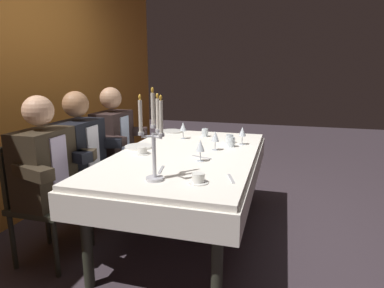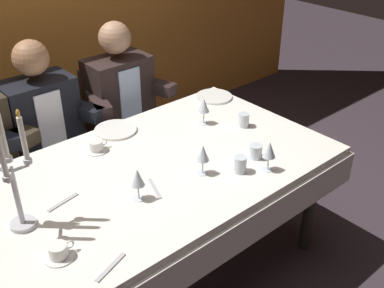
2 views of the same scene
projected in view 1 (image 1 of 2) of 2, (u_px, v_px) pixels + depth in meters
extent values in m
plane|color=#362C32|center=(187.00, 235.00, 2.86)|extent=(12.00, 12.00, 0.00)
cube|color=orange|center=(12.00, 76.00, 2.99)|extent=(6.00, 0.12, 2.70)
cube|color=white|center=(187.00, 155.00, 2.70)|extent=(1.90, 1.10, 0.04)
cube|color=white|center=(187.00, 168.00, 2.73)|extent=(1.94, 1.14, 0.18)
cylinder|color=#2A2B21|center=(217.00, 259.00, 1.89)|extent=(0.07, 0.07, 0.70)
cylinder|color=#2A2B21|center=(248.00, 172.00, 3.45)|extent=(0.07, 0.07, 0.70)
cylinder|color=#2A2B21|center=(86.00, 238.00, 2.12)|extent=(0.07, 0.07, 0.70)
cylinder|color=#2A2B21|center=(171.00, 166.00, 3.68)|extent=(0.07, 0.07, 0.70)
cylinder|color=silver|center=(155.00, 179.00, 2.04)|extent=(0.11, 0.11, 0.02)
cylinder|color=silver|center=(154.00, 155.00, 2.01)|extent=(0.02, 0.02, 0.28)
cylinder|color=silver|center=(153.00, 126.00, 1.97)|extent=(0.04, 0.04, 0.02)
cylinder|color=white|center=(153.00, 109.00, 1.94)|extent=(0.02, 0.02, 0.19)
ellipsoid|color=yellow|center=(152.00, 90.00, 1.92)|extent=(0.02, 0.02, 0.03)
cylinder|color=silver|center=(156.00, 135.00, 2.02)|extent=(0.07, 0.01, 0.01)
cylinder|color=silver|center=(158.00, 131.00, 2.05)|extent=(0.04, 0.04, 0.02)
cylinder|color=white|center=(158.00, 114.00, 2.02)|extent=(0.02, 0.02, 0.19)
ellipsoid|color=yellow|center=(157.00, 96.00, 2.00)|extent=(0.02, 0.02, 0.03)
cylinder|color=silver|center=(147.00, 136.00, 1.97)|extent=(0.05, 0.07, 0.01)
cylinder|color=silver|center=(141.00, 134.00, 1.96)|extent=(0.04, 0.04, 0.02)
cylinder|color=white|center=(140.00, 116.00, 1.94)|extent=(0.02, 0.02, 0.19)
ellipsoid|color=yellow|center=(140.00, 97.00, 1.91)|extent=(0.02, 0.02, 0.03)
cylinder|color=silver|center=(158.00, 137.00, 1.96)|extent=(0.05, 0.07, 0.01)
cylinder|color=silver|center=(161.00, 135.00, 1.93)|extent=(0.04, 0.04, 0.02)
cylinder|color=white|center=(161.00, 117.00, 1.90)|extent=(0.02, 0.02, 0.19)
ellipsoid|color=yellow|center=(161.00, 98.00, 1.88)|extent=(0.02, 0.02, 0.03)
cylinder|color=white|center=(139.00, 147.00, 2.88)|extent=(0.25, 0.25, 0.01)
cylinder|color=white|center=(171.00, 131.00, 3.58)|extent=(0.24, 0.24, 0.01)
cylinder|color=silver|center=(183.00, 138.00, 3.24)|extent=(0.06, 0.06, 0.00)
cylinder|color=silver|center=(183.00, 135.00, 3.23)|extent=(0.01, 0.01, 0.07)
cone|color=silver|center=(183.00, 127.00, 3.21)|extent=(0.07, 0.07, 0.08)
cylinder|color=maroon|center=(183.00, 129.00, 3.22)|extent=(0.04, 0.04, 0.03)
cylinder|color=silver|center=(242.00, 144.00, 2.99)|extent=(0.06, 0.06, 0.00)
cylinder|color=silver|center=(242.00, 140.00, 2.98)|extent=(0.01, 0.01, 0.07)
cone|color=silver|center=(242.00, 131.00, 2.97)|extent=(0.07, 0.07, 0.08)
cylinder|color=maroon|center=(242.00, 134.00, 2.97)|extent=(0.04, 0.04, 0.03)
cylinder|color=silver|center=(215.00, 150.00, 2.79)|extent=(0.06, 0.06, 0.00)
cylinder|color=silver|center=(215.00, 145.00, 2.78)|extent=(0.01, 0.01, 0.07)
cone|color=silver|center=(215.00, 136.00, 2.76)|extent=(0.07, 0.07, 0.08)
cylinder|color=#E0D172|center=(215.00, 139.00, 2.77)|extent=(0.04, 0.04, 0.03)
cylinder|color=silver|center=(200.00, 161.00, 2.46)|extent=(0.06, 0.06, 0.00)
cylinder|color=silver|center=(200.00, 156.00, 2.45)|extent=(0.01, 0.01, 0.07)
cone|color=silver|center=(200.00, 146.00, 2.43)|extent=(0.07, 0.07, 0.08)
cylinder|color=#E0D172|center=(200.00, 149.00, 2.44)|extent=(0.04, 0.04, 0.03)
cylinder|color=silver|center=(205.00, 133.00, 3.33)|extent=(0.06, 0.06, 0.08)
cylinder|color=silver|center=(231.00, 142.00, 2.89)|extent=(0.07, 0.07, 0.09)
cylinder|color=silver|center=(230.00, 139.00, 3.05)|extent=(0.07, 0.07, 0.08)
cylinder|color=white|center=(142.00, 154.00, 2.66)|extent=(0.12, 0.12, 0.01)
cylinder|color=white|center=(142.00, 150.00, 2.65)|extent=(0.08, 0.08, 0.05)
torus|color=white|center=(145.00, 148.00, 2.70)|extent=(0.04, 0.01, 0.04)
cylinder|color=white|center=(198.00, 182.00, 2.00)|extent=(0.12, 0.12, 0.01)
cylinder|color=white|center=(198.00, 178.00, 1.99)|extent=(0.08, 0.08, 0.05)
torus|color=white|center=(200.00, 175.00, 2.04)|extent=(0.04, 0.01, 0.04)
cube|color=#B7B7BC|center=(161.00, 170.00, 2.25)|extent=(0.17, 0.05, 0.01)
cube|color=#B7B7BC|center=(202.00, 157.00, 2.56)|extent=(0.07, 0.17, 0.01)
cube|color=#B7B7BC|center=(231.00, 179.00, 2.07)|extent=(0.17, 0.07, 0.01)
cylinder|color=#2A2B21|center=(56.00, 249.00, 2.25)|extent=(0.04, 0.04, 0.42)
cylinder|color=#2A2B21|center=(86.00, 225.00, 2.59)|extent=(0.04, 0.04, 0.42)
cylinder|color=#2A2B21|center=(13.00, 242.00, 2.35)|extent=(0.04, 0.04, 0.42)
cylinder|color=#2A2B21|center=(47.00, 220.00, 2.68)|extent=(0.04, 0.04, 0.42)
cube|color=#2A2B21|center=(48.00, 205.00, 2.42)|extent=(0.42, 0.42, 0.04)
cube|color=#2A2B21|center=(23.00, 171.00, 2.41)|extent=(0.38, 0.04, 0.44)
cube|color=#31281C|center=(44.00, 167.00, 2.35)|extent=(0.42, 0.26, 0.54)
cube|color=#BFB1D5|center=(60.00, 164.00, 2.31)|extent=(0.16, 0.01, 0.40)
sphere|color=#DCA680|center=(38.00, 111.00, 2.26)|extent=(0.21, 0.21, 0.21)
cube|color=#31281C|center=(33.00, 172.00, 2.11)|extent=(0.19, 0.34, 0.08)
cube|color=#31281C|center=(74.00, 155.00, 2.52)|extent=(0.19, 0.34, 0.08)
cylinder|color=#2A2B21|center=(91.00, 222.00, 2.65)|extent=(0.04, 0.04, 0.42)
cylinder|color=#2A2B21|center=(113.00, 204.00, 2.99)|extent=(0.04, 0.04, 0.42)
cylinder|color=#2A2B21|center=(53.00, 216.00, 2.75)|extent=(0.04, 0.04, 0.42)
cylinder|color=#2A2B21|center=(78.00, 200.00, 3.09)|extent=(0.04, 0.04, 0.42)
cube|color=#2A2B21|center=(82.00, 185.00, 2.82)|extent=(0.42, 0.42, 0.04)
cube|color=#2A2B21|center=(61.00, 157.00, 2.81)|extent=(0.38, 0.04, 0.44)
cube|color=black|center=(80.00, 152.00, 2.75)|extent=(0.42, 0.26, 0.54)
cube|color=white|center=(94.00, 150.00, 2.71)|extent=(0.16, 0.01, 0.40)
sphere|color=#A06F4C|center=(76.00, 104.00, 2.66)|extent=(0.21, 0.21, 0.21)
cube|color=black|center=(74.00, 155.00, 2.51)|extent=(0.19, 0.34, 0.08)
cube|color=black|center=(104.00, 143.00, 2.92)|extent=(0.19, 0.34, 0.08)
cylinder|color=#2A2B21|center=(123.00, 196.00, 3.18)|extent=(0.04, 0.04, 0.42)
cylinder|color=#2A2B21|center=(139.00, 184.00, 3.52)|extent=(0.04, 0.04, 0.42)
cylinder|color=#2A2B21|center=(91.00, 192.00, 3.28)|extent=(0.04, 0.04, 0.42)
cylinder|color=#2A2B21|center=(109.00, 181.00, 3.62)|extent=(0.04, 0.04, 0.42)
cube|color=#2A2B21|center=(115.00, 167.00, 3.35)|extent=(0.42, 0.42, 0.04)
cube|color=#2A2B21|center=(96.00, 142.00, 3.34)|extent=(0.38, 0.04, 0.44)
cube|color=#2B1F1E|center=(113.00, 139.00, 3.28)|extent=(0.42, 0.26, 0.54)
cube|color=#AFC4E8|center=(125.00, 137.00, 3.24)|extent=(0.16, 0.01, 0.40)
sphere|color=tan|center=(111.00, 98.00, 3.19)|extent=(0.21, 0.21, 0.21)
cube|color=#2B1F1E|center=(111.00, 140.00, 3.04)|extent=(0.19, 0.34, 0.08)
cube|color=#2B1F1E|center=(132.00, 131.00, 3.45)|extent=(0.19, 0.34, 0.08)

